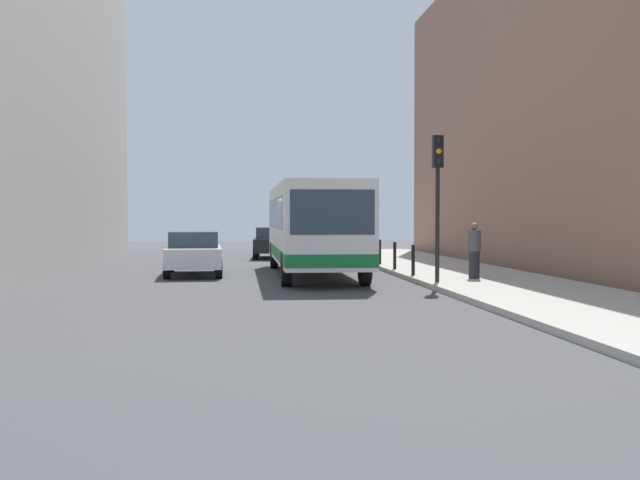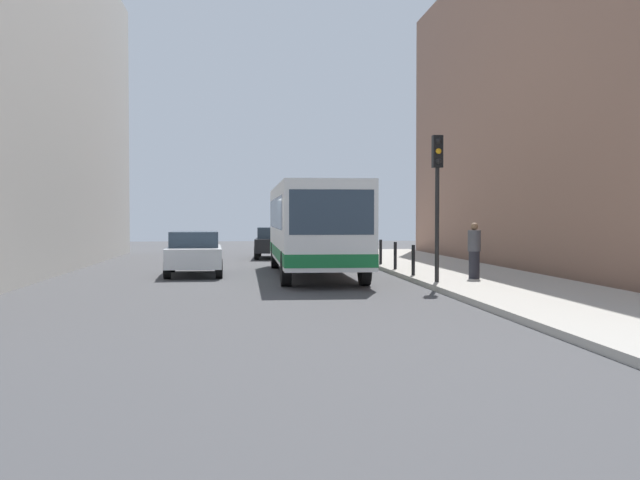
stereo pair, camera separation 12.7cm
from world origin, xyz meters
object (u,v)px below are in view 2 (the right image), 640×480
at_px(bus, 313,224).
at_px(bollard_farthest, 369,249).
at_px(car_behind_bus, 275,242).
at_px(traffic_light, 437,180).
at_px(pedestrian_near_signal, 474,251).
at_px(bollard_mid, 395,256).
at_px(car_beside_bus, 194,252).
at_px(bollard_far, 381,252).
at_px(bollard_near, 413,260).

height_order(bus, bollard_farthest, bus).
relative_size(car_behind_bus, traffic_light, 1.10).
xyz_separation_m(bus, pedestrian_near_signal, (4.45, -3.67, -0.75)).
bearing_deg(bollard_mid, car_beside_bus, -179.34).
relative_size(car_beside_bus, traffic_light, 1.09).
bearing_deg(pedestrian_near_signal, bollard_far, 129.71).
bearing_deg(bollard_farthest, car_beside_bus, -140.35).
bearing_deg(bus, traffic_light, 123.07).
xyz_separation_m(bollard_near, bollard_mid, (0.00, 2.84, 0.00)).
bearing_deg(bollard_mid, bollard_far, 90.00).
height_order(bus, car_behind_bus, bus).
bearing_deg(car_behind_bus, pedestrian_near_signal, 112.72).
bearing_deg(car_behind_bus, bollard_near, 108.96).
relative_size(bollard_farthest, pedestrian_near_signal, 0.57).
bearing_deg(bollard_near, bus, 143.62).
relative_size(bus, bollard_near, 11.61).
height_order(bollard_mid, pedestrian_near_signal, pedestrian_near_signal).
relative_size(traffic_light, bollard_farthest, 4.32).
relative_size(bollard_mid, bollard_far, 1.00).
xyz_separation_m(bus, car_beside_bus, (-3.99, 0.58, -0.94)).
bearing_deg(traffic_light, pedestrian_near_signal, 37.08).
height_order(car_beside_bus, pedestrian_near_signal, pedestrian_near_signal).
xyz_separation_m(car_behind_bus, bollard_near, (3.75, -13.35, -0.16)).
bearing_deg(bus, car_beside_bus, -8.09).
relative_size(car_beside_bus, car_behind_bus, 0.99).
bearing_deg(bollard_far, bus, -130.14).
height_order(bus, traffic_light, traffic_light).
relative_size(bollard_near, bollard_mid, 1.00).
xyz_separation_m(bus, car_behind_bus, (-0.79, 11.17, -0.94)).
xyz_separation_m(traffic_light, bollard_near, (-0.10, 2.55, -2.38)).
bearing_deg(bollard_near, bollard_farthest, 90.00).
height_order(car_beside_bus, car_behind_bus, same).
bearing_deg(bollard_mid, traffic_light, -88.94).
height_order(bollard_mid, bollard_farthest, same).
bearing_deg(bollard_near, pedestrian_near_signal, -45.12).
xyz_separation_m(car_behind_bus, traffic_light, (3.85, -15.90, 2.22)).
distance_m(car_beside_bus, bollard_farthest, 9.02).
relative_size(bus, car_beside_bus, 2.47).
relative_size(bollard_near, bollard_farthest, 1.00).
height_order(bollard_farthest, pedestrian_near_signal, pedestrian_near_signal).
distance_m(car_behind_bus, bollard_farthest, 6.11).
height_order(car_beside_bus, traffic_light, traffic_light).
bearing_deg(traffic_light, bollard_far, 90.70).
relative_size(traffic_light, bollard_far, 4.32).
bearing_deg(pedestrian_near_signal, car_beside_bus, -178.81).
relative_size(traffic_light, bollard_mid, 4.32).
relative_size(car_beside_bus, bollard_near, 4.70).
relative_size(car_behind_bus, bollard_near, 4.73).
bearing_deg(bus, bollard_near, 143.84).
bearing_deg(bollard_mid, car_behind_bus, 109.62).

